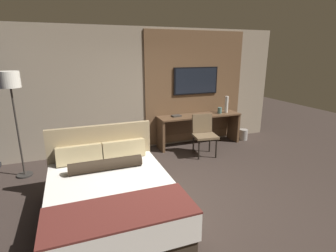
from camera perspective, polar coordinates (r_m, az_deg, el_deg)
name	(u,v)px	position (r m, az deg, el deg)	size (l,w,h in m)	color
ground_plane	(183,201)	(4.28, 3.21, -16.03)	(16.00, 16.00, 0.00)	#332823
wall_back_tv_panel	(147,90)	(6.21, -4.55, 7.85)	(7.20, 0.09, 2.80)	gray
bed	(111,197)	(3.82, -12.22, -14.87)	(1.67, 2.08, 1.11)	#33281E
desk	(198,124)	(6.57, 6.63, 0.51)	(2.09, 0.52, 0.77)	brown
tv	(196,81)	(6.56, 6.09, 9.77)	(1.17, 0.04, 0.66)	black
desk_chair	(204,131)	(5.92, 7.75, -1.10)	(0.56, 0.56, 0.91)	brown
floor_lamp	(11,89)	(5.30, -31.02, 6.94)	(0.34, 0.34, 1.94)	#282623
vase_tall	(226,104)	(6.81, 12.61, 4.61)	(0.09, 0.09, 0.42)	silver
vase_short	(220,110)	(6.70, 11.18, 3.36)	(0.10, 0.10, 0.15)	#4C706B
book	(176,116)	(6.27, 1.82, 2.23)	(0.24, 0.17, 0.03)	#332D28
waste_bin	(243,135)	(7.24, 16.07, -1.80)	(0.22, 0.22, 0.28)	gray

